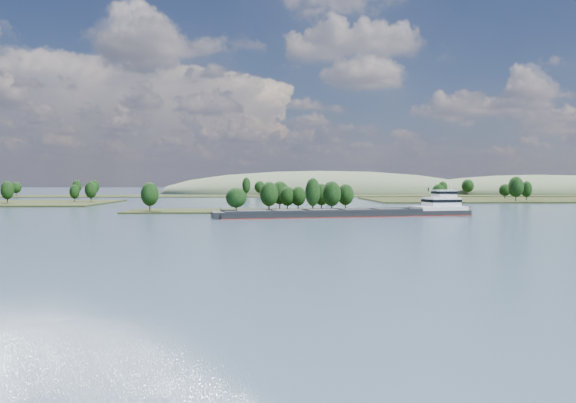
{
  "coord_description": "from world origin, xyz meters",
  "views": [
    {
      "loc": [
        7.03,
        -48.05,
        12.77
      ],
      "look_at": [
        13.22,
        130.0,
        6.0
      ],
      "focal_mm": 35.0,
      "sensor_mm": 36.0,
      "label": 1
    }
  ],
  "objects": [
    {
      "name": "ground",
      "position": [
        0.0,
        120.0,
        0.0
      ],
      "size": [
        1800.0,
        1800.0,
        0.0
      ],
      "primitive_type": "plane",
      "color": "#394B62",
      "rests_on": "ground"
    },
    {
      "name": "hill_east",
      "position": [
        260.0,
        470.0,
        0.0
      ],
      "size": [
        260.0,
        140.0,
        36.0
      ],
      "primitive_type": "ellipsoid",
      "color": "#495A3E",
      "rests_on": "ground"
    },
    {
      "name": "hill_west",
      "position": [
        60.0,
        500.0,
        0.0
      ],
      "size": [
        320.0,
        160.0,
        44.0
      ],
      "primitive_type": "ellipsoid",
      "color": "#495A3E",
      "rests_on": "ground"
    },
    {
      "name": "cargo_barge",
      "position": [
        40.66,
        150.28,
        1.59
      ],
      "size": [
        93.73,
        29.76,
        12.63
      ],
      "color": "black",
      "rests_on": "ground"
    },
    {
      "name": "tree_island",
      "position": [
        6.93,
        179.24,
        3.92
      ],
      "size": [
        100.0,
        30.0,
        14.27
      ],
      "color": "black",
      "rests_on": "ground"
    },
    {
      "name": "back_shoreline",
      "position": [
        8.89,
        399.85,
        0.74
      ],
      "size": [
        900.0,
        60.0,
        15.62
      ],
      "color": "black",
      "rests_on": "ground"
    }
  ]
}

